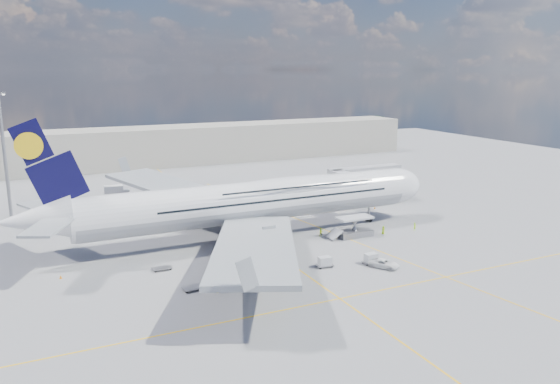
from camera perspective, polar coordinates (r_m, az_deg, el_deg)
name	(u,v)px	position (r m, az deg, el deg)	size (l,w,h in m)	color
ground	(277,254)	(90.89, -0.35, -6.48)	(300.00, 300.00, 0.00)	gray
taxi_line_main	(277,254)	(90.89, -0.35, -6.48)	(0.25, 220.00, 0.01)	yellow
taxi_line_cross	(340,299)	(74.46, 6.26, -11.01)	(120.00, 0.25, 0.01)	yellow
taxi_line_diag	(321,228)	(105.48, 4.27, -3.79)	(0.25, 100.00, 0.01)	yellow
airliner	(254,201)	(97.86, -2.69, -0.91)	(77.26, 79.15, 23.71)	white
jet_bridge	(359,177)	(121.00, 8.31, 1.59)	(18.80, 12.10, 8.50)	#B7B7BC
cargo_loader	(353,230)	(100.72, 7.67, -3.93)	(8.53, 3.20, 3.67)	silver
light_mast	(4,154)	(124.08, -26.85, 3.61)	(3.00, 0.70, 25.50)	gray
terminal	(151,147)	(178.23, -13.37, 4.64)	(180.00, 16.00, 12.00)	#B2AD9E
tree_line	(223,132)	(232.25, -5.99, 6.21)	(160.00, 6.00, 8.00)	#193814
dolly_row_a	(194,287)	(77.61, -8.94, -9.79)	(3.44, 2.15, 0.47)	gray
dolly_row_b	(244,281)	(77.52, -3.74, -9.26)	(2.92, 2.07, 1.67)	gray
dolly_row_c	(221,274)	(80.19, -6.20, -8.47)	(3.13, 1.98, 1.85)	gray
dolly_back	(162,268)	(85.70, -12.22, -7.76)	(2.87, 1.55, 0.42)	gray
dolly_nose_far	(371,258)	(87.39, 9.47, -6.84)	(2.66, 1.47, 1.67)	gray
dolly_nose_near	(325,262)	(85.02, 4.69, -7.27)	(2.72, 1.61, 1.66)	gray
baggage_tug	(255,264)	(83.78, -2.65, -7.55)	(3.21, 1.54, 2.00)	white
catering_truck_inner	(198,207)	(116.22, -8.61, -1.52)	(5.91, 2.58, 3.45)	gray
catering_truck_outer	(116,193)	(132.99, -16.72, -0.12)	(5.90, 2.48, 3.47)	gray
service_van	(384,264)	(86.08, 10.82, -7.36)	(2.19, 4.75, 1.32)	white
crew_nose	(415,227)	(106.51, 13.91, -3.53)	(0.57, 0.38, 1.58)	#BAFA1A
crew_loader	(321,232)	(100.21, 4.31, -4.21)	(0.76, 0.59, 1.56)	#CEF019
crew_wing	(217,286)	(76.03, -6.59, -9.72)	(1.13, 0.47, 1.93)	#E5F419
crew_van	(383,230)	(103.06, 10.75, -3.93)	(0.76, 0.49, 1.55)	#ABE217
crew_tug	(285,256)	(87.28, 0.55, -6.72)	(1.10, 0.63, 1.70)	#CEFA1A
cone_nose	(375,208)	(121.28, 9.86, -1.63)	(0.42, 0.42, 0.53)	orange
cone_wing_left_inner	(151,220)	(113.09, -13.31, -2.85)	(0.38, 0.38, 0.49)	orange
cone_wing_left_outer	(167,208)	(121.50, -11.70, -1.66)	(0.49, 0.49, 0.63)	orange
cone_wing_right_inner	(245,263)	(86.18, -3.67, -7.39)	(0.48, 0.48, 0.61)	orange
cone_wing_right_outer	(281,283)	(78.30, 0.08, -9.48)	(0.47, 0.47, 0.60)	orange
cone_tail	(61,277)	(86.69, -21.94, -8.23)	(0.41, 0.41, 0.53)	orange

